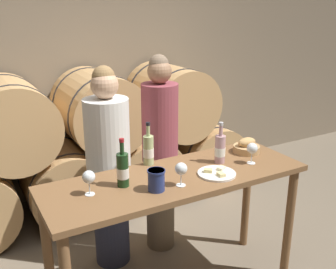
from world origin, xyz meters
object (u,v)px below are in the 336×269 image
wine_bottle_red (123,170)px  cheese_plate (217,173)px  person_left (109,168)px  wine_glass_left (181,169)px  person_right (160,153)px  blue_crock (156,179)px  wine_bottle_rose (220,149)px  bread_basket (247,147)px  wine_glass_center (252,149)px  tasting_table (177,194)px  wine_glass_far_left (89,178)px  wine_bottle_white (148,150)px

wine_bottle_red → cheese_plate: size_ratio=1.22×
person_left → wine_glass_left: 0.80m
person_right → blue_crock: size_ratio=12.41×
wine_bottle_rose → cheese_plate: size_ratio=1.17×
person_right → blue_crock: person_right is taller
wine_glass_left → person_right: bearing=71.5°
wine_bottle_red → bread_basket: (1.05, 0.08, -0.07)m
wine_bottle_rose → person_left: bearing=138.7°
wine_glass_left → wine_bottle_rose: bearing=23.2°
person_right → wine_bottle_rose: (0.19, -0.56, 0.19)m
wine_bottle_rose → wine_glass_center: bearing=-33.5°
person_left → wine_bottle_red: size_ratio=5.15×
blue_crock → wine_glass_left: size_ratio=0.87×
blue_crock → wine_bottle_rose: bearing=15.8°
tasting_table → bread_basket: bread_basket is taller
tasting_table → wine_glass_left: size_ratio=11.66×
cheese_plate → person_right: bearing=93.5°
person_right → wine_glass_center: size_ratio=10.83×
wine_bottle_rose → wine_glass_center: (0.19, -0.12, 0.01)m
cheese_plate → wine_glass_left: 0.31m
tasting_table → bread_basket: 0.71m
wine_glass_far_left → bread_basket: bearing=4.0°
wine_glass_far_left → wine_bottle_rose: bearing=1.5°
wine_glass_far_left → tasting_table: bearing=-1.8°
tasting_table → wine_glass_far_left: size_ratio=11.66×
wine_glass_center → wine_bottle_rose: bearing=146.5°
tasting_table → wine_bottle_white: 0.37m
person_left → bread_basket: 1.07m
person_left → cheese_plate: size_ratio=6.30×
wine_bottle_rose → wine_glass_far_left: wine_bottle_rose is taller
person_right → cheese_plate: size_ratio=6.51×
tasting_table → wine_glass_center: size_ratio=11.66×
cheese_plate → wine_glass_left: (-0.29, -0.03, 0.10)m
person_right → wine_glass_center: 0.80m
tasting_table → bread_basket: size_ratio=8.89×
tasting_table → wine_bottle_white: size_ratio=5.80×
blue_crock → cheese_plate: 0.46m
wine_glass_far_left → wine_bottle_white: bearing=25.7°
wine_bottle_rose → bread_basket: bearing=12.1°
wine_bottle_white → bread_basket: size_ratio=1.53×
person_left → wine_bottle_red: (-0.12, -0.57, 0.23)m
person_right → cheese_plate: (0.04, -0.72, 0.09)m
tasting_table → wine_glass_left: (-0.06, -0.14, 0.25)m
cheese_plate → wine_bottle_white: bearing=129.4°
wine_glass_center → tasting_table: bearing=172.0°
person_right → wine_glass_left: (-0.25, -0.74, 0.19)m
person_left → blue_crock: 0.75m
wine_bottle_red → person_right: bearing=45.3°
blue_crock → wine_bottle_red: bearing=134.6°
wine_glass_far_left → wine_glass_left: bearing=-16.7°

